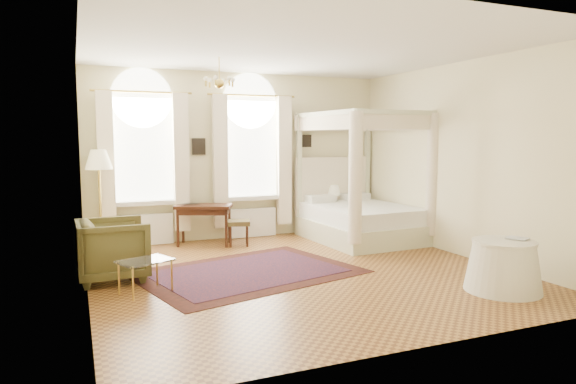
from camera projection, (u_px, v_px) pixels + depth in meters
name	position (u px, v px, depth m)	size (l,w,h in m)	color
ground	(301.00, 272.00, 7.74)	(6.00, 6.00, 0.00)	#9A682C
room_walls	(301.00, 141.00, 7.53)	(6.00, 6.00, 6.00)	#FBF0BF
window_left	(144.00, 167.00, 9.49)	(1.62, 0.27, 3.29)	white
window_right	(252.00, 164.00, 10.30)	(1.62, 0.27, 3.29)	white
chandelier	(219.00, 82.00, 8.19)	(0.51, 0.45, 0.50)	#B6973C
wall_pictures	(245.00, 144.00, 10.30)	(2.54, 0.03, 0.39)	black
canopy_bed	(362.00, 212.00, 10.10)	(2.02, 2.43, 2.51)	beige
nightstand	(340.00, 218.00, 11.00)	(0.43, 0.39, 0.62)	#36190E
nightstand_lamp	(334.00, 191.00, 10.96)	(0.27, 0.27, 0.40)	#B6973C
writing_desk	(204.00, 211.00, 9.64)	(1.15, 0.91, 0.77)	#36190E
laptop	(188.00, 204.00, 9.63)	(0.31, 0.20, 0.02)	black
stool	(239.00, 225.00, 9.63)	(0.51, 0.51, 0.47)	#493F1F
armchair	(113.00, 249.00, 7.30)	(0.94, 0.97, 0.88)	#48421F
coffee_table	(145.00, 263.00, 6.67)	(0.77, 0.67, 0.44)	white
floor_lamp	(99.00, 165.00, 8.95)	(0.47, 0.47, 1.81)	#B6973C
oriental_rug	(248.00, 272.00, 7.72)	(3.60, 2.96, 0.01)	#461A10
side_table	(503.00, 266.00, 6.77)	(0.99, 0.99, 0.68)	beige
book	(515.00, 239.00, 6.76)	(0.19, 0.26, 0.02)	black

